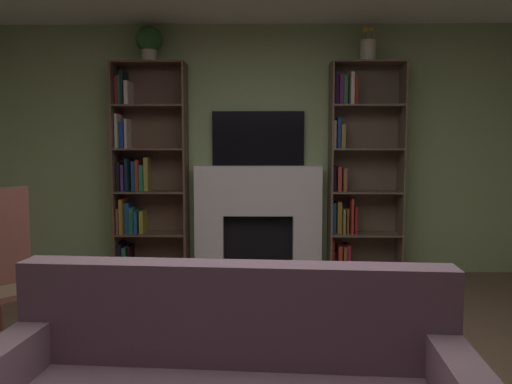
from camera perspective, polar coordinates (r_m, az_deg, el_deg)
The scene contains 7 objects.
wall_back_accent at distance 5.49m, azimuth 0.25°, elevation 4.65°, with size 5.80×0.06×2.62m, color #96AD74.
fireplace at distance 5.40m, azimuth 0.24°, elevation -2.84°, with size 1.42×0.52×1.15m.
tv at distance 5.43m, azimuth 0.25°, elevation 5.96°, with size 0.96×0.06×0.57m, color black.
bookshelf_left at distance 5.50m, azimuth -12.42°, elevation 1.91°, with size 0.74×0.32×2.20m.
bookshelf_right at distance 5.44m, azimuth 11.06°, elevation 2.00°, with size 0.74×0.31×2.20m.
potted_plant at distance 5.53m, azimuth -11.83°, elevation 16.06°, with size 0.27×0.27×0.37m.
vase_with_flowers at distance 5.50m, azimuth 12.33°, elevation 15.15°, with size 0.16×0.16×0.35m.
Camera 1 is at (0.05, -2.60, 1.36)m, focal length 36.01 mm.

